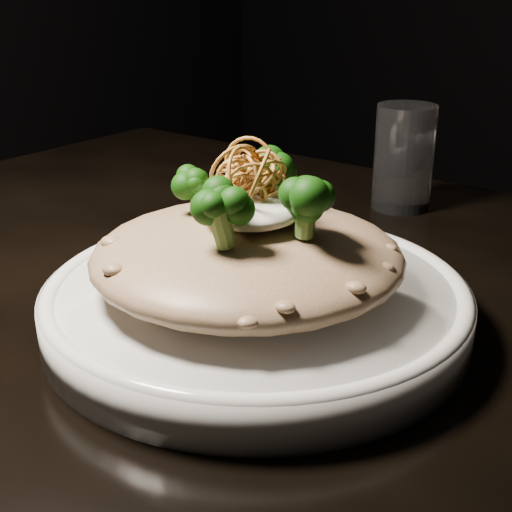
{
  "coord_description": "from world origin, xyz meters",
  "views": [
    {
      "loc": [
        0.3,
        -0.41,
        1.0
      ],
      "look_at": [
        0.01,
        -0.04,
        0.81
      ],
      "focal_mm": 50.0,
      "sensor_mm": 36.0,
      "label": 1
    }
  ],
  "objects": [
    {
      "name": "drinking_glass",
      "position": [
        -0.03,
        0.28,
        0.81
      ],
      "size": [
        0.07,
        0.07,
        0.11
      ],
      "primitive_type": "cylinder",
      "rotation": [
        0.0,
        0.0,
        0.14
      ],
      "color": "silver",
      "rests_on": "table"
    },
    {
      "name": "shallots",
      "position": [
        0.01,
        -0.04,
        0.87
      ],
      "size": [
        0.05,
        0.05,
        0.04
      ],
      "primitive_type": null,
      "color": "brown",
      "rests_on": "cheese"
    },
    {
      "name": "broccoli",
      "position": [
        0.01,
        -0.04,
        0.86
      ],
      "size": [
        0.15,
        0.15,
        0.06
      ],
      "primitive_type": null,
      "color": "black",
      "rests_on": "risotto"
    },
    {
      "name": "table",
      "position": [
        0.0,
        0.0,
        0.67
      ],
      "size": [
        1.1,
        0.8,
        0.75
      ],
      "color": "black",
      "rests_on": "ground"
    },
    {
      "name": "cheese",
      "position": [
        0.01,
        -0.04,
        0.84
      ],
      "size": [
        0.07,
        0.07,
        0.02
      ],
      "primitive_type": "ellipsoid",
      "color": "silver",
      "rests_on": "risotto"
    },
    {
      "name": "risotto",
      "position": [
        0.01,
        -0.05,
        0.81
      ],
      "size": [
        0.22,
        0.22,
        0.05
      ],
      "primitive_type": "ellipsoid",
      "color": "brown",
      "rests_on": "plate"
    },
    {
      "name": "plate",
      "position": [
        0.01,
        -0.04,
        0.77
      ],
      "size": [
        0.31,
        0.31,
        0.03
      ],
      "primitive_type": "cylinder",
      "color": "white",
      "rests_on": "table"
    }
  ]
}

